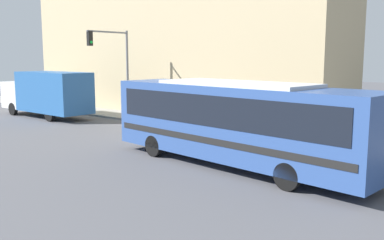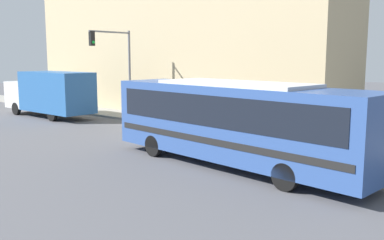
{
  "view_description": "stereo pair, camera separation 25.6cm",
  "coord_description": "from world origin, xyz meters",
  "px_view_note": "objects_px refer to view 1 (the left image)",
  "views": [
    {
      "loc": [
        -14.14,
        -8.06,
        4.17
      ],
      "look_at": [
        0.22,
        3.98,
        1.41
      ],
      "focal_mm": 40.0,
      "sensor_mm": 36.0,
      "label": 1
    },
    {
      "loc": [
        -13.97,
        -8.25,
        4.17
      ],
      "look_at": [
        0.22,
        3.98,
        1.41
      ],
      "focal_mm": 40.0,
      "sensor_mm": 36.0,
      "label": 2
    }
  ],
  "objects_px": {
    "city_bus": "(236,118)",
    "delivery_truck": "(47,93)",
    "traffic_light_pole": "(115,59)",
    "pedestrian_near_corner": "(211,112)",
    "parking_meter": "(162,108)",
    "fire_hydrant": "(277,130)"
  },
  "relations": [
    {
      "from": "traffic_light_pole",
      "to": "parking_meter",
      "type": "distance_m",
      "value": 4.63
    },
    {
      "from": "city_bus",
      "to": "delivery_truck",
      "type": "relative_size",
      "value": 1.4
    },
    {
      "from": "city_bus",
      "to": "pedestrian_near_corner",
      "type": "height_order",
      "value": "city_bus"
    },
    {
      "from": "parking_meter",
      "to": "delivery_truck",
      "type": "bearing_deg",
      "value": 109.92
    },
    {
      "from": "city_bus",
      "to": "delivery_truck",
      "type": "distance_m",
      "value": 18.02
    },
    {
      "from": "fire_hydrant",
      "to": "pedestrian_near_corner",
      "type": "height_order",
      "value": "pedestrian_near_corner"
    },
    {
      "from": "traffic_light_pole",
      "to": "pedestrian_near_corner",
      "type": "bearing_deg",
      "value": -76.97
    },
    {
      "from": "city_bus",
      "to": "parking_meter",
      "type": "bearing_deg",
      "value": 63.84
    },
    {
      "from": "city_bus",
      "to": "traffic_light_pole",
      "type": "xyz_separation_m",
      "value": [
        4.96,
        12.89,
        2.19
      ]
    },
    {
      "from": "delivery_truck",
      "to": "traffic_light_pole",
      "type": "xyz_separation_m",
      "value": [
        2.07,
        -4.89,
        2.34
      ]
    },
    {
      "from": "fire_hydrant",
      "to": "city_bus",
      "type": "bearing_deg",
      "value": -166.56
    },
    {
      "from": "delivery_truck",
      "to": "city_bus",
      "type": "bearing_deg",
      "value": -99.24
    },
    {
      "from": "fire_hydrant",
      "to": "traffic_light_pole",
      "type": "xyz_separation_m",
      "value": [
        -0.92,
        11.48,
        3.56
      ]
    },
    {
      "from": "city_bus",
      "to": "pedestrian_near_corner",
      "type": "distance_m",
      "value": 9.02
    },
    {
      "from": "traffic_light_pole",
      "to": "parking_meter",
      "type": "height_order",
      "value": "traffic_light_pole"
    },
    {
      "from": "parking_meter",
      "to": "pedestrian_near_corner",
      "type": "bearing_deg",
      "value": -79.31
    },
    {
      "from": "city_bus",
      "to": "pedestrian_near_corner",
      "type": "relative_size",
      "value": 7.02
    },
    {
      "from": "delivery_truck",
      "to": "pedestrian_near_corner",
      "type": "bearing_deg",
      "value": -72.68
    },
    {
      "from": "city_bus",
      "to": "pedestrian_near_corner",
      "type": "bearing_deg",
      "value": 48.92
    },
    {
      "from": "delivery_truck",
      "to": "pedestrian_near_corner",
      "type": "relative_size",
      "value": 5.03
    },
    {
      "from": "fire_hydrant",
      "to": "parking_meter",
      "type": "bearing_deg",
      "value": 90.0
    },
    {
      "from": "fire_hydrant",
      "to": "pedestrian_near_corner",
      "type": "distance_m",
      "value": 4.83
    }
  ]
}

